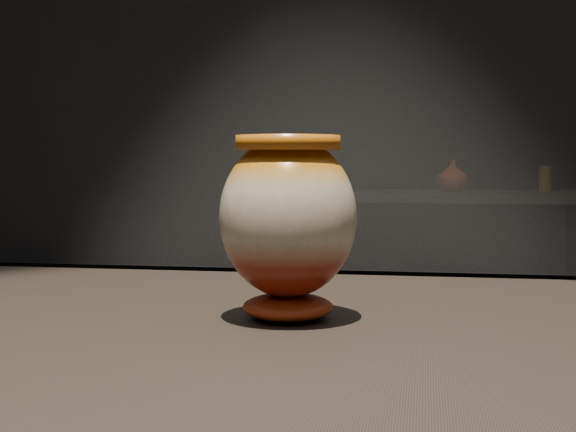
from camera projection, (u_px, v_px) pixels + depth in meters
The scene contains 5 objects.
main_vase at pixel (288, 219), 0.84m from camera, with size 0.15×0.15×0.19m.
back_shelf at pixel (418, 239), 4.36m from camera, with size 2.00×0.60×0.90m.
back_vase_left at pixel (332, 176), 4.40m from camera, with size 0.15×0.15×0.16m, color brown.
back_vase_mid at pixel (452, 176), 4.25m from camera, with size 0.16×0.16×0.17m, color maroon.
back_vase_right at pixel (545, 179), 4.17m from camera, with size 0.07×0.07×0.14m, color brown.
Camera 1 is at (0.19, -0.76, 1.07)m, focal length 50.00 mm.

